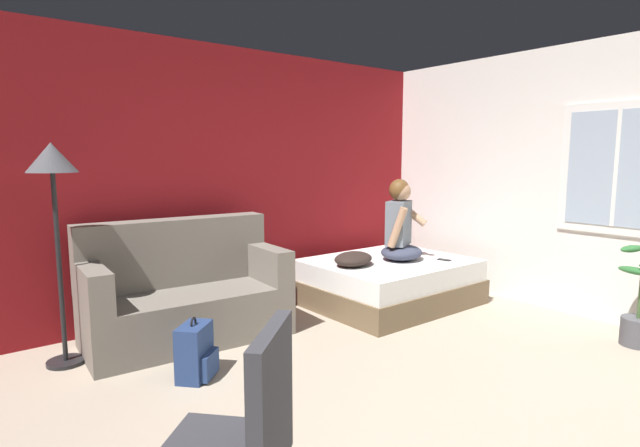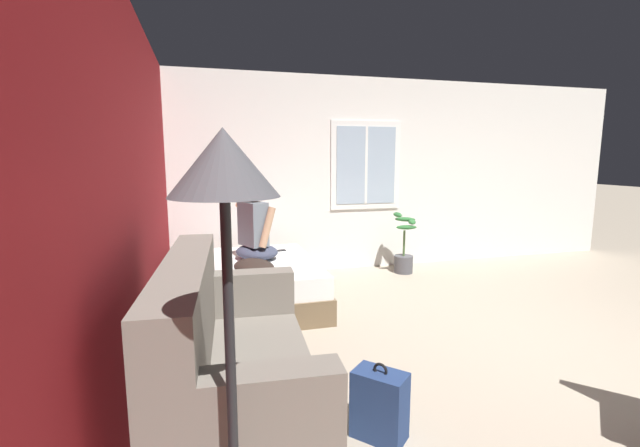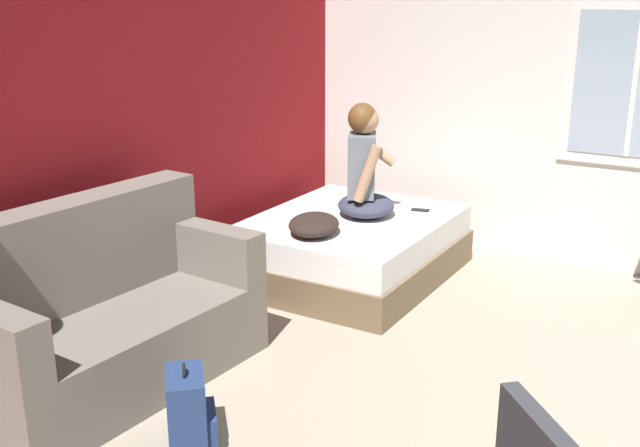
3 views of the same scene
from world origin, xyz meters
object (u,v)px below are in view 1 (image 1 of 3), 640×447
(throw_pillow, at_px, (353,259))
(backpack, at_px, (196,353))
(potted_plant, at_px, (639,311))
(side_chair, at_px, (239,441))
(floor_lamp, at_px, (53,179))
(bed, at_px, (389,282))
(couch, at_px, (185,294))
(cell_phone, at_px, (444,260))
(person_seated, at_px, (400,227))

(throw_pillow, bearing_deg, backpack, -166.18)
(backpack, relative_size, potted_plant, 0.54)
(side_chair, height_order, potted_plant, side_chair)
(floor_lamp, bearing_deg, bed, -7.62)
(couch, height_order, cell_phone, couch)
(throw_pillow, height_order, floor_lamp, floor_lamp)
(side_chair, height_order, floor_lamp, floor_lamp)
(couch, height_order, floor_lamp, floor_lamp)
(person_seated, bearing_deg, side_chair, -146.56)
(side_chair, distance_m, throw_pillow, 3.35)
(bed, bearing_deg, backpack, -169.69)
(backpack, bearing_deg, potted_plant, -28.44)
(floor_lamp, bearing_deg, person_seated, -8.24)
(bed, height_order, side_chair, side_chair)
(person_seated, distance_m, throw_pillow, 0.67)
(bed, distance_m, person_seated, 0.61)
(person_seated, relative_size, potted_plant, 1.03)
(couch, distance_m, side_chair, 2.67)
(cell_phone, relative_size, floor_lamp, 0.08)
(couch, relative_size, throw_pillow, 3.65)
(couch, xyz_separation_m, potted_plant, (2.93, -2.57, -0.09))
(bed, distance_m, cell_phone, 0.65)
(side_chair, bearing_deg, person_seated, 33.44)
(throw_pillow, relative_size, floor_lamp, 0.28)
(backpack, distance_m, potted_plant, 3.65)
(cell_phone, distance_m, potted_plant, 1.84)
(couch, distance_m, potted_plant, 3.89)
(floor_lamp, relative_size, potted_plant, 2.00)
(bed, bearing_deg, throw_pillow, 175.72)
(person_seated, distance_m, backpack, 2.68)
(potted_plant, bearing_deg, side_chair, 179.24)
(throw_pillow, bearing_deg, floor_lamp, 171.77)
(bed, xyz_separation_m, throw_pillow, (-0.49, 0.04, 0.31))
(backpack, bearing_deg, floor_lamp, 128.38)
(person_seated, bearing_deg, floor_lamp, 171.76)
(floor_lamp, distance_m, potted_plant, 4.82)
(cell_phone, bearing_deg, couch, -27.47)
(side_chair, bearing_deg, bed, 35.05)
(throw_pillow, bearing_deg, potted_plant, -60.81)
(throw_pillow, xyz_separation_m, cell_phone, (0.95, -0.42, -0.07))
(person_seated, xyz_separation_m, potted_plant, (0.64, -2.13, -0.53))
(side_chair, distance_m, backpack, 1.82)
(couch, relative_size, person_seated, 2.00)
(person_seated, height_order, cell_phone, person_seated)
(person_seated, relative_size, throw_pillow, 1.82)
(couch, bearing_deg, cell_phone, -16.19)
(bed, xyz_separation_m, backpack, (-2.46, -0.45, -0.04))
(throw_pillow, xyz_separation_m, floor_lamp, (-2.65, 0.38, 0.88))
(couch, bearing_deg, side_chair, -108.97)
(cell_phone, bearing_deg, person_seated, -55.10)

